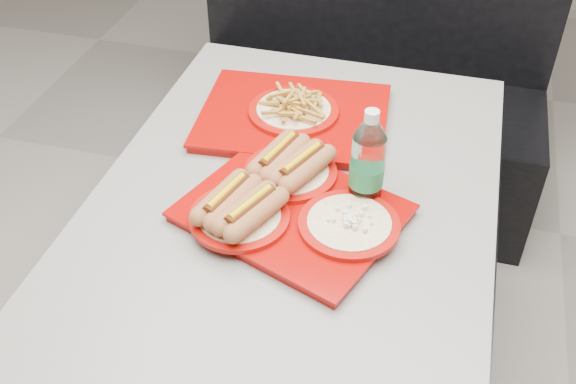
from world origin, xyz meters
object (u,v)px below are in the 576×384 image
(diner_table, at_px, (287,264))
(tray_near, at_px, (286,201))
(booth_bench, at_px, (364,94))
(water_bottle, at_px, (367,165))
(tray_far, at_px, (294,113))

(diner_table, relative_size, tray_near, 2.65)
(diner_table, distance_m, tray_near, 0.20)
(booth_bench, height_order, water_bottle, booth_bench)
(booth_bench, relative_size, tray_near, 2.52)
(booth_bench, relative_size, water_bottle, 5.56)
(diner_table, relative_size, water_bottle, 5.85)
(tray_near, distance_m, tray_far, 0.36)
(tray_far, bearing_deg, diner_table, -77.48)
(tray_near, distance_m, water_bottle, 0.19)
(diner_table, distance_m, tray_far, 0.40)
(booth_bench, distance_m, tray_near, 1.16)
(diner_table, height_order, tray_far, tray_far)
(tray_near, height_order, water_bottle, water_bottle)
(water_bottle, bearing_deg, tray_near, -152.69)
(diner_table, relative_size, tray_far, 2.78)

